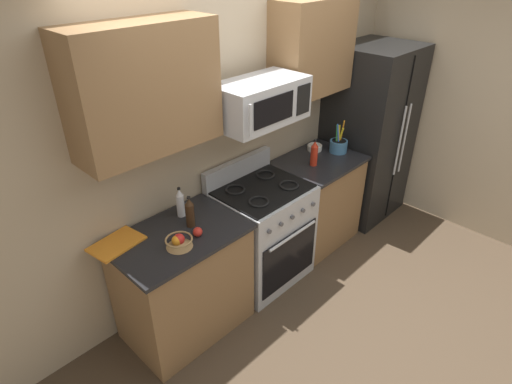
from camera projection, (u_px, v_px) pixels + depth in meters
The scene contains 18 objects.
ground_plane at pixel (318, 310), 3.58m from camera, with size 16.00×16.00×0.00m, color #473828.
wall_back at pixel (229, 134), 3.55m from camera, with size 8.00×0.10×2.60m, color tan.
counter_left at pixel (184, 282), 3.21m from camera, with size 0.96×0.65×0.91m.
range_oven at pixel (262, 232), 3.74m from camera, with size 0.76×0.69×1.09m.
counter_right at pixel (316, 200), 4.24m from camera, with size 0.81×0.65×0.91m.
refrigerator at pixel (368, 134), 4.51m from camera, with size 0.83×0.76×1.85m.
wall_right at pixel (457, 103), 4.24m from camera, with size 0.10×8.00×2.60m, color tan.
microwave at pixel (260, 102), 3.15m from camera, with size 0.74×0.44×0.32m.
upper_cabinets_left at pixel (145, 89), 2.57m from camera, with size 0.95×0.34×0.79m.
upper_cabinets_right at pixel (313, 48), 3.60m from camera, with size 0.80×0.34×0.79m.
utensil_crock at pixel (339, 145), 4.13m from camera, with size 0.17×0.17×0.34m.
fruit_basket at pixel (179, 242), 2.84m from camera, with size 0.19×0.19×0.10m.
apple_loose at pixel (198, 232), 2.94m from camera, with size 0.07×0.07×0.07m, color red.
cutting_board at pixel (117, 244), 2.87m from camera, with size 0.35×0.23×0.02m, color orange.
bottle_soy at pixel (190, 213), 3.01m from camera, with size 0.06×0.06×0.25m.
bottle_vinegar at pixel (180, 203), 3.13m from camera, with size 0.06×0.06×0.24m.
bottle_hot_sauce at pixel (314, 154), 3.85m from camera, with size 0.07×0.07×0.25m.
prep_bowl at pixel (315, 147), 4.18m from camera, with size 0.15×0.15×0.06m.
Camera 1 is at (-2.22, -1.41, 2.68)m, focal length 29.54 mm.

